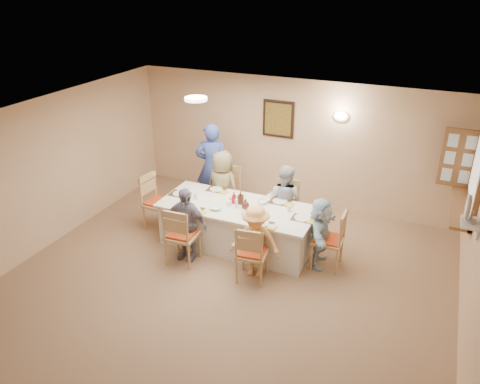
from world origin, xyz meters
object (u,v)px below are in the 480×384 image
at_px(chair_back_right, 286,208).
at_px(diner_front_left, 186,224).
at_px(chair_front_right, 252,252).
at_px(caregiver, 212,166).
at_px(desk_fan, 470,212).
at_px(chair_front_left, 182,234).
at_px(serving_hatch, 477,178).
at_px(chair_right_end, 328,239).
at_px(condiment_ketchup, 234,198).
at_px(diner_front_right, 255,241).
at_px(chair_back_left, 225,194).
at_px(diner_back_right, 285,201).
at_px(diner_right_end, 320,232).
at_px(dining_table, 237,226).
at_px(chair_left_end, 159,202).
at_px(diner_back_left, 223,187).

relative_size(chair_back_right, diner_front_left, 0.75).
height_order(chair_front_right, caregiver, caregiver).
bearing_deg(desk_fan, chair_front_left, -174.36).
relative_size(serving_hatch, chair_front_right, 1.56).
xyz_separation_m(chair_right_end, caregiver, (-2.60, 1.15, 0.37)).
bearing_deg(condiment_ketchup, chair_back_right, 47.30).
xyz_separation_m(chair_right_end, diner_front_left, (-2.15, -0.68, 0.13)).
distance_m(chair_back_right, diner_front_right, 1.49).
height_order(desk_fan, chair_back_left, desk_fan).
distance_m(serving_hatch, diner_back_right, 3.01).
height_order(desk_fan, diner_right_end, desk_fan).
bearing_deg(dining_table, diner_back_right, 48.58).
bearing_deg(condiment_ketchup, desk_fan, -7.66).
distance_m(chair_front_left, diner_front_left, 0.17).
relative_size(serving_hatch, diner_front_left, 1.20).
relative_size(chair_front_right, chair_left_end, 0.93).
bearing_deg(diner_back_left, chair_front_left, 101.10).
bearing_deg(serving_hatch, caregiver, 177.38).
bearing_deg(diner_right_end, chair_back_right, 40.13).
xyz_separation_m(chair_left_end, diner_back_left, (0.95, 0.68, 0.18)).
distance_m(desk_fan, diner_right_end, 2.22).
bearing_deg(chair_left_end, condiment_ketchup, -83.28).
bearing_deg(chair_back_left, diner_right_end, -25.03).
xyz_separation_m(serving_hatch, condiment_ketchup, (-3.57, -0.88, -0.63)).
bearing_deg(condiment_ketchup, serving_hatch, 13.92).
relative_size(chair_back_right, chair_left_end, 0.91).
bearing_deg(diner_front_left, chair_front_left, -90.88).
bearing_deg(serving_hatch, chair_right_end, -154.03).
height_order(desk_fan, chair_back_right, desk_fan).
distance_m(desk_fan, diner_front_right, 2.95).
bearing_deg(condiment_ketchup, dining_table, -33.83).
distance_m(chair_front_right, chair_right_end, 1.24).
xyz_separation_m(desk_fan, diner_back_left, (-3.97, 1.09, -0.85)).
xyz_separation_m(serving_hatch, dining_table, (-3.48, -0.94, -1.12)).
bearing_deg(chair_back_right, condiment_ketchup, -144.01).
bearing_deg(diner_front_right, chair_front_left, 177.07).
height_order(chair_front_left, diner_right_end, diner_right_end).
height_order(chair_left_end, diner_front_right, diner_front_right).
bearing_deg(chair_left_end, caregiver, -19.01).
xyz_separation_m(chair_left_end, diner_right_end, (2.97, 0.00, 0.07)).
height_order(diner_front_left, condiment_ketchup, diner_front_left).
height_order(chair_left_end, diner_front_left, diner_front_left).
height_order(chair_left_end, condiment_ketchup, chair_left_end).
xyz_separation_m(chair_left_end, diner_back_right, (2.15, 0.68, 0.15)).
height_order(chair_back_left, diner_front_right, diner_front_right).
bearing_deg(chair_back_right, serving_hatch, -8.49).
distance_m(chair_front_right, diner_front_right, 0.17).
bearing_deg(desk_fan, chair_back_right, 156.47).
distance_m(diner_front_right, condiment_ketchup, 1.04).
xyz_separation_m(chair_back_right, caregiver, (-1.65, 0.35, 0.39)).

